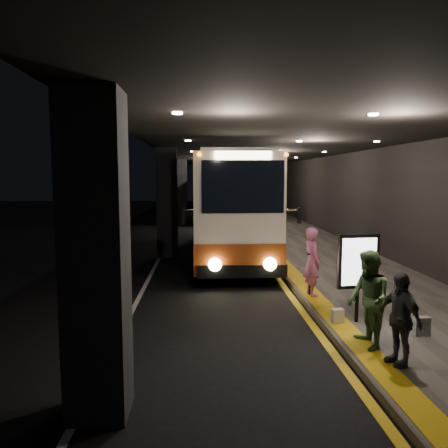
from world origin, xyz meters
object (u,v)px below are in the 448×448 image
object	(u,v)px
bag_plain	(337,316)
stanchion_post	(310,275)
passenger_waiting_green	(368,299)
passenger_waiting_grey	(400,318)
coach_main	(229,209)
passenger_boarding	(312,262)
coach_second	(215,198)
coach_third	(212,190)
info_sign	(358,263)
bag_polka	(422,326)

from	to	relation	value
bag_plain	stanchion_post	xyz separation A→B (m)	(-0.05, 2.22, 0.40)
passenger_waiting_green	passenger_waiting_grey	bearing A→B (deg)	16.43
coach_main	passenger_boarding	xyz separation A→B (m)	(1.73, -7.34, -0.86)
passenger_boarding	stanchion_post	world-z (taller)	passenger_boarding
coach_second	coach_third	world-z (taller)	coach_third
coach_second	bag_plain	distance (m)	24.73
stanchion_post	coach_second	bearing A→B (deg)	94.76
passenger_waiting_grey	info_sign	distance (m)	2.19
passenger_waiting_grey	bag_plain	world-z (taller)	passenger_waiting_grey
coach_second	info_sign	world-z (taller)	coach_second
bag_plain	info_sign	bearing A→B (deg)	9.33
coach_second	bag_polka	world-z (taller)	coach_second
coach_third	passenger_boarding	bearing A→B (deg)	-90.03
coach_second	info_sign	size ratio (longest dim) A/B	5.75
passenger_waiting_grey	bag_polka	bearing A→B (deg)	122.94
info_sign	bag_plain	bearing A→B (deg)	-177.02
coach_third	passenger_waiting_grey	xyz separation A→B (m)	(2.19, -39.51, -0.88)
coach_second	passenger_waiting_grey	bearing A→B (deg)	-83.87
bag_plain	stanchion_post	bearing A→B (deg)	91.29
passenger_waiting_green	stanchion_post	size ratio (longest dim) A/B	1.62
passenger_waiting_green	info_sign	xyz separation A→B (m)	(0.30, 1.38, 0.39)
coach_second	stanchion_post	bearing A→B (deg)	-84.04
bag_polka	bag_plain	xyz separation A→B (m)	(-1.44, 0.80, -0.03)
passenger_waiting_green	coach_second	bearing A→B (deg)	-177.16
coach_main	stanchion_post	bearing A→B (deg)	-76.38
coach_third	passenger_boarding	size ratio (longest dim) A/B	6.73
passenger_boarding	coach_third	bearing A→B (deg)	-6.46
bag_plain	passenger_waiting_green	bearing A→B (deg)	-83.87
coach_main	bag_plain	world-z (taller)	coach_main
passenger_boarding	passenger_waiting_grey	size ratio (longest dim) A/B	1.15
bag_polka	stanchion_post	distance (m)	3.38
coach_third	bag_plain	xyz separation A→B (m)	(1.80, -37.45, -1.51)
passenger_waiting_green	info_sign	size ratio (longest dim) A/B	0.94
coach_main	bag_polka	world-z (taller)	coach_main
passenger_boarding	stanchion_post	distance (m)	0.35
passenger_waiting_grey	stanchion_post	bearing A→B (deg)	168.68
bag_polka	info_sign	bearing A→B (deg)	138.91
passenger_waiting_grey	bag_plain	bearing A→B (deg)	173.47
bag_polka	stanchion_post	bearing A→B (deg)	116.31
coach_third	stanchion_post	xyz separation A→B (m)	(1.75, -35.24, -1.11)
coach_second	passenger_boarding	bearing A→B (deg)	-83.92
coach_second	coach_third	size ratio (longest dim) A/B	0.90
coach_second	passenger_waiting_green	size ratio (longest dim) A/B	6.13
bag_plain	passenger_waiting_grey	bearing A→B (deg)	-79.39
passenger_boarding	passenger_waiting_grey	world-z (taller)	passenger_boarding
info_sign	bag_polka	bearing A→B (deg)	-47.45
passenger_waiting_grey	stanchion_post	world-z (taller)	passenger_waiting_grey
coach_second	stanchion_post	distance (m)	22.51
coach_main	coach_third	xyz separation A→B (m)	(-0.07, 27.91, -0.10)
coach_second	bag_plain	bearing A→B (deg)	-84.35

